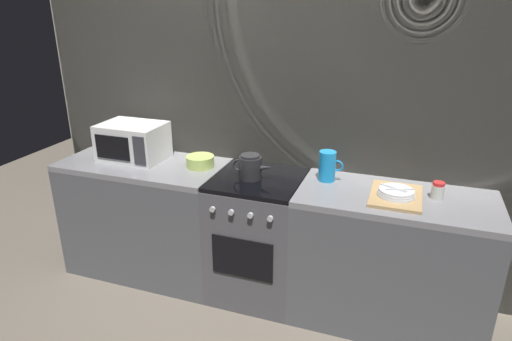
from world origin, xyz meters
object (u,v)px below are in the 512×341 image
Objects in this scene: stove_unit at (258,237)px; spice_jar at (438,191)px; dish_pile at (396,194)px; mixing_bowl at (200,161)px; kettle at (250,167)px; microwave at (133,142)px; pitcher at (327,166)px.

stove_unit is 8.57× the size of spice_jar.
stove_unit is at bearing -177.46° from spice_jar.
stove_unit is at bearing 178.19° from dish_pile.
kettle is at bearing -11.70° from mixing_bowl.
mixing_bowl is (-0.46, 0.06, 0.49)m from stove_unit.
microwave reaches higher than kettle.
microwave is at bearing 177.21° from stove_unit.
stove_unit is 0.72m from pitcher.
dish_pile is at bearing -3.83° from mixing_bowl.
kettle is 0.94m from dish_pile.
microwave is at bearing -178.58° from mixing_bowl.
kettle is at bearing -4.33° from microwave.
mixing_bowl reaches higher than dish_pile.
microwave is 1.89m from dish_pile.
kettle is (0.95, -0.07, -0.05)m from microwave.
microwave is 1.15× the size of dish_pile.
microwave is 1.62× the size of kettle.
microwave is 2.13m from spice_jar.
dish_pile is (0.89, -0.03, 0.47)m from stove_unit.
spice_jar is (1.17, 0.07, -0.03)m from kettle.
spice_jar is (1.13, 0.05, 0.50)m from stove_unit.
stove_unit is 3.16× the size of kettle.
microwave is at bearing 177.67° from dish_pile.
kettle reaches higher than spice_jar.
stove_unit is 1.16m from microwave.
spice_jar is at bearing -0.44° from mixing_bowl.
dish_pile is at bearing -2.33° from microwave.
spice_jar is at bearing 0.04° from microwave.
kettle is 2.71× the size of spice_jar.
mixing_bowl is at bearing 179.56° from spice_jar.
stove_unit is 0.53m from kettle.
kettle is at bearing 179.72° from dish_pile.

